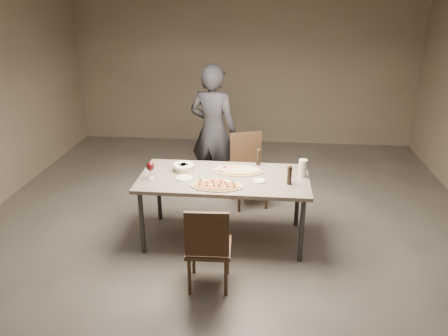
# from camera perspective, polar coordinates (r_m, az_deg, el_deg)

# --- Properties ---
(room) EXTENTS (7.00, 7.00, 7.00)m
(room) POSITION_cam_1_polar(r_m,az_deg,el_deg) (4.43, 0.00, 6.62)
(room) COLOR #5F5851
(room) RESTS_ON ground
(dining_table) EXTENTS (1.80, 0.90, 0.75)m
(dining_table) POSITION_cam_1_polar(r_m,az_deg,el_deg) (4.67, 0.00, -1.79)
(dining_table) COLOR slate
(dining_table) RESTS_ON ground
(zucchini_pizza) EXTENTS (0.53, 0.29, 0.05)m
(zucchini_pizza) POSITION_cam_1_polar(r_m,az_deg,el_deg) (4.40, -0.96, -2.24)
(zucchini_pizza) COLOR tan
(zucchini_pizza) RESTS_ON dining_table
(ham_pizza) EXTENTS (0.55, 0.31, 0.04)m
(ham_pizza) POSITION_cam_1_polar(r_m,az_deg,el_deg) (4.77, 1.77, -0.31)
(ham_pizza) COLOR tan
(ham_pizza) RESTS_ON dining_table
(bread_basket) EXTENTS (0.23, 0.23, 0.08)m
(bread_basket) POSITION_cam_1_polar(r_m,az_deg,el_deg) (4.81, -5.33, 0.19)
(bread_basket) COLOR #EFE5C1
(bread_basket) RESTS_ON dining_table
(oil_dish) EXTENTS (0.13, 0.13, 0.02)m
(oil_dish) POSITION_cam_1_polar(r_m,az_deg,el_deg) (4.54, 4.62, -1.69)
(oil_dish) COLOR white
(oil_dish) RESTS_ON dining_table
(pepper_mill_left) EXTENTS (0.05, 0.05, 0.20)m
(pepper_mill_left) POSITION_cam_1_polar(r_m,az_deg,el_deg) (4.94, 4.50, 1.41)
(pepper_mill_left) COLOR black
(pepper_mill_left) RESTS_ON dining_table
(pepper_mill_right) EXTENTS (0.05, 0.05, 0.21)m
(pepper_mill_right) POSITION_cam_1_polar(r_m,az_deg,el_deg) (4.48, 8.55, -0.93)
(pepper_mill_right) COLOR black
(pepper_mill_right) RESTS_ON dining_table
(carafe) EXTENTS (0.09, 0.09, 0.19)m
(carafe) POSITION_cam_1_polar(r_m,az_deg,el_deg) (4.69, 10.26, -0.03)
(carafe) COLOR silver
(carafe) RESTS_ON dining_table
(wine_glass) EXTENTS (0.08, 0.08, 0.19)m
(wine_glass) POSITION_cam_1_polar(r_m,az_deg,el_deg) (4.62, -9.61, 0.14)
(wine_glass) COLOR silver
(wine_glass) RESTS_ON dining_table
(side_plate) EXTENTS (0.17, 0.17, 0.01)m
(side_plate) POSITION_cam_1_polar(r_m,az_deg,el_deg) (4.62, -5.21, -1.27)
(side_plate) COLOR white
(side_plate) RESTS_ON dining_table
(chair_near) EXTENTS (0.42, 0.42, 0.86)m
(chair_near) POSITION_cam_1_polar(r_m,az_deg,el_deg) (3.96, -2.11, -9.94)
(chair_near) COLOR #3F2A1A
(chair_near) RESTS_ON ground
(chair_far) EXTENTS (0.55, 0.55, 0.92)m
(chair_far) POSITION_cam_1_polar(r_m,az_deg,el_deg) (5.61, 3.11, 0.38)
(chair_far) COLOR #3F2A1A
(chair_far) RESTS_ON ground
(diner) EXTENTS (0.74, 0.60, 1.76)m
(diner) POSITION_cam_1_polar(r_m,az_deg,el_deg) (5.74, -1.42, 4.80)
(diner) COLOR black
(diner) RESTS_ON ground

